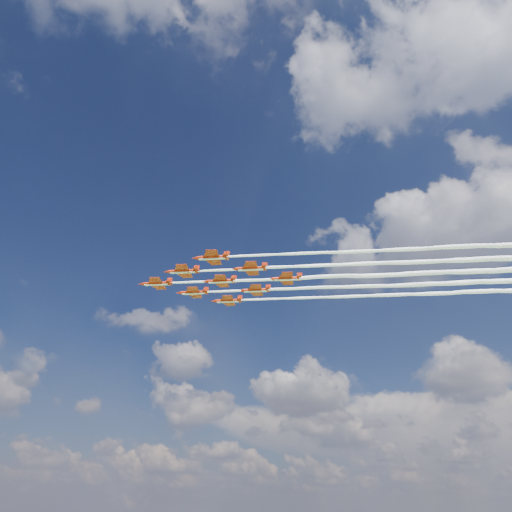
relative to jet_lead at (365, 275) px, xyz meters
The scene contains 9 objects.
jet_lead is the anchor object (origin of this frame).
jet_row2_port 11.74m from the jet_lead, ahead, with size 107.54×64.73×2.44m.
jet_row2_starb 11.74m from the jet_lead, 68.33° to the left, with size 107.54×64.73×2.44m.
jet_row3_port 23.48m from the jet_lead, ahead, with size 107.54×64.73×2.44m.
jet_row3_centre 18.52m from the jet_lead, 30.39° to the left, with size 107.54×64.73×2.44m.
jet_row3_starb 23.48m from the jet_lead, 68.33° to the left, with size 107.54×64.73×2.44m.
jet_row4_port 28.70m from the jet_lead, 15.83° to the left, with size 107.54×64.73×2.44m.
jet_row4_starb 28.70m from the jet_lead, 44.96° to the left, with size 107.54×64.73×2.44m.
jet_tail 37.04m from the jet_lead, 30.39° to the left, with size 107.54×64.73×2.44m.
Camera 1 is at (86.32, -97.58, 21.73)m, focal length 35.00 mm.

